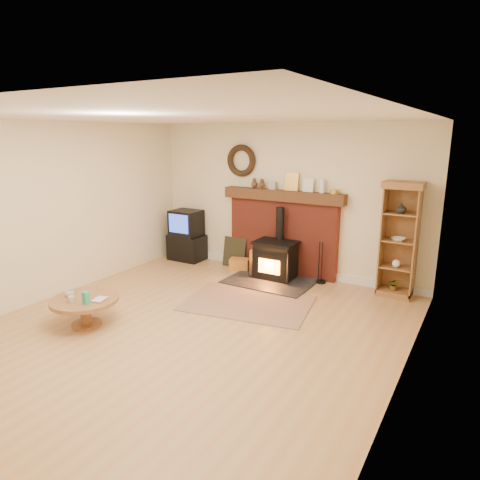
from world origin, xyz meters
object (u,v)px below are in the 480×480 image
Objects in this scene: wood_stove at (275,262)px; curio_cabinet at (399,240)px; tv_unit at (187,236)px; coffee_table at (85,303)px.

curio_cabinet is (1.92, 0.28, 0.56)m from wood_stove.
wood_stove is 1.42× the size of tv_unit.
coffee_table is (-1.31, -2.86, -0.02)m from wood_stove.
curio_cabinet is 4.54m from coffee_table.
tv_unit is 3.95m from curio_cabinet.
coffee_table is at bearing -114.59° from wood_stove.
tv_unit is at bearing 174.31° from wood_stove.
wood_stove is 3.14m from coffee_table.
tv_unit is 3.14m from coffee_table.
coffee_table is (0.70, -3.06, -0.17)m from tv_unit.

